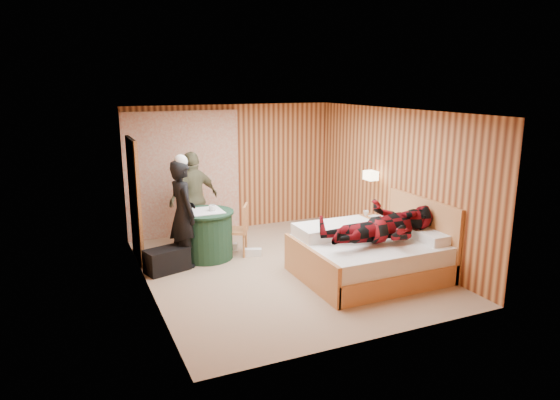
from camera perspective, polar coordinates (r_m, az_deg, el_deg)
name	(u,v)px	position (r m, az deg, el deg)	size (l,w,h in m)	color
floor	(283,268)	(8.10, 0.32, -7.81)	(4.20, 5.00, 0.01)	tan
ceiling	(283,111)	(7.57, 0.34, 10.13)	(4.20, 5.00, 0.01)	silver
wall_back	(232,168)	(10.03, -5.54, 3.68)	(4.20, 0.02, 2.50)	tan
wall_left	(145,206)	(7.16, -15.18, -0.65)	(0.02, 5.00, 2.50)	tan
wall_right	(394,182)	(8.79, 12.92, 2.03)	(0.02, 5.00, 2.50)	tan
curtain	(183,175)	(9.71, -11.01, 2.88)	(2.20, 0.08, 2.40)	beige
doorway	(134,200)	(8.57, -16.30, 0.00)	(0.06, 0.90, 2.05)	black
wall_lamp	(371,175)	(9.04, 10.34, 2.78)	(0.26, 0.24, 0.16)	gold
bed	(371,255)	(7.84, 10.34, -6.19)	(2.12, 1.67, 1.15)	tan
nightstand	(369,232)	(9.18, 10.17, -3.56)	(0.42, 0.57, 0.55)	tan
round_table	(207,234)	(8.53, -8.38, -3.89)	(0.93, 0.93, 0.83)	#1B3C2A
chair_far	(195,217)	(9.18, -9.68, -1.90)	(0.44, 0.44, 0.93)	tan
chair_near	(240,226)	(8.59, -4.61, -2.96)	(0.54, 0.54, 0.89)	tan
duffel_bag	(167,260)	(8.11, -12.79, -6.70)	(0.67, 0.36, 0.38)	black
sneaker_left	(253,252)	(8.65, -3.08, -5.98)	(0.29, 0.12, 0.13)	white
sneaker_right	(229,247)	(8.94, -5.81, -5.38)	(0.28, 0.12, 0.13)	white
woman_standing	(183,213)	(8.13, -11.03, -1.52)	(0.64, 0.42, 1.74)	black
man_at_table	(194,199)	(9.15, -9.80, 0.13)	(1.01, 0.42, 1.72)	#666444
man_on_bed	(383,216)	(7.48, 11.73, -1.82)	(1.77, 0.67, 0.86)	maroon
book_lower	(372,217)	(9.07, 10.42, -1.98)	(0.17, 0.22, 0.02)	white
book_upper	(372,216)	(9.06, 10.42, -1.86)	(0.16, 0.22, 0.02)	white
cup_nightstand	(366,213)	(9.20, 9.80, -1.49)	(0.10, 0.10, 0.09)	white
cup_table	(212,208)	(8.39, -7.74, -0.90)	(0.12, 0.12, 0.10)	white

